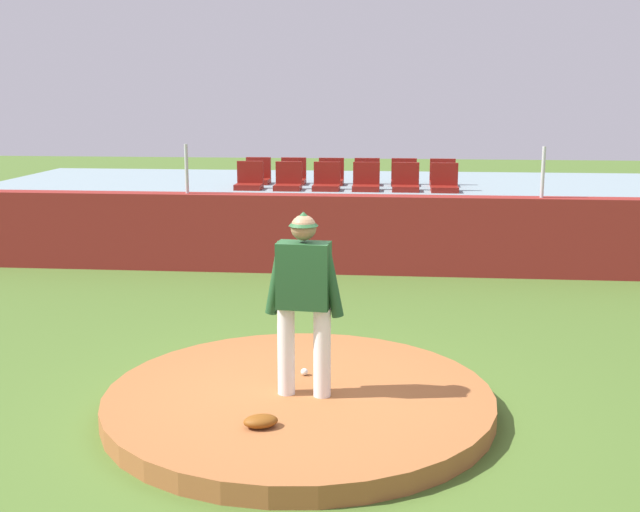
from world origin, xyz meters
The scene contains 21 objects.
ground_plane centered at (0.00, 0.00, 0.00)m, with size 60.00×60.00×0.00m, color #486827.
pitchers_mound centered at (0.00, 0.00, 0.10)m, with size 3.75×3.75×0.19m, color #9C5A2F.
pitcher centered at (0.06, -0.07, 1.22)m, with size 0.76×0.30×1.76m.
baseball centered at (0.00, 0.44, 0.23)m, with size 0.07×0.07×0.07m, color white.
fielding_glove centered at (-0.23, -0.85, 0.25)m, with size 0.30×0.20×0.11m, color brown.
brick_barrier centered at (0.00, 6.01, 0.67)m, with size 14.89×0.40×1.33m, color maroon.
fence_post_left centered at (-2.66, 6.01, 1.75)m, with size 0.06×0.06×0.84m, color silver.
fence_post_right centered at (3.28, 6.01, 1.75)m, with size 0.06×0.06×0.84m, color silver.
bleacher_platform centered at (0.00, 8.55, 0.65)m, with size 13.88×4.13×1.30m, color gray.
stadium_chair_0 centered at (-1.77, 7.02, 1.45)m, with size 0.48×0.44×0.50m.
stadium_chair_1 centered at (-1.05, 6.99, 1.45)m, with size 0.48×0.44×0.50m.
stadium_chair_2 centered at (-0.35, 7.01, 1.45)m, with size 0.48×0.44×0.50m.
stadium_chair_3 centered at (0.36, 7.02, 1.45)m, with size 0.48×0.44×0.50m.
stadium_chair_4 centered at (1.07, 7.02, 1.45)m, with size 0.48×0.44×0.50m.
stadium_chair_5 centered at (1.76, 6.99, 1.45)m, with size 0.48×0.44×0.50m.
stadium_chair_6 centered at (-1.77, 7.90, 1.45)m, with size 0.48×0.44×0.50m.
stadium_chair_7 centered at (-1.08, 7.91, 1.45)m, with size 0.48×0.44×0.50m.
stadium_chair_8 centered at (-0.34, 7.89, 1.45)m, with size 0.48×0.44×0.50m.
stadium_chair_9 centered at (0.34, 7.91, 1.45)m, with size 0.48×0.44×0.50m.
stadium_chair_10 centered at (1.05, 7.92, 1.45)m, with size 0.48×0.44×0.50m.
stadium_chair_11 centered at (1.78, 7.90, 1.45)m, with size 0.48×0.44×0.50m.
Camera 1 is at (0.88, -7.09, 3.01)m, focal length 44.05 mm.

